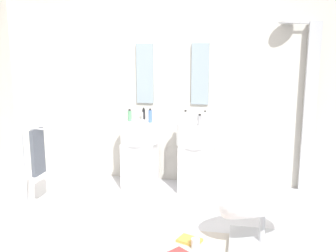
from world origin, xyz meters
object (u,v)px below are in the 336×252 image
at_px(shower_column, 309,105).
at_px(towel_rack, 36,154).
at_px(pedestal_sink_left, 140,151).
at_px(lounge_chair, 263,210).
at_px(coffee_mug, 195,244).
at_px(soap_bottle_black, 144,114).
at_px(soap_bottle_grey, 200,120).
at_px(pedestal_sink_right, 196,154).
at_px(soap_bottle_clear, 205,117).
at_px(magazine_ochre, 190,240).
at_px(soap_bottle_white, 185,117).
at_px(soap_bottle_green, 130,116).
at_px(soap_bottle_blue, 150,116).

distance_m(shower_column, towel_rack, 3.18).
relative_size(pedestal_sink_left, lounge_chair, 0.89).
relative_size(coffee_mug, soap_bottle_black, 0.62).
relative_size(soap_bottle_grey, soap_bottle_black, 0.94).
relative_size(pedestal_sink_right, soap_bottle_clear, 6.71).
relative_size(magazine_ochre, soap_bottle_white, 1.22).
xyz_separation_m(magazine_ochre, soap_bottle_black, (-0.82, 1.51, 0.89)).
bearing_deg(magazine_ochre, pedestal_sink_right, 114.83).
bearing_deg(lounge_chair, pedestal_sink_right, 119.88).
distance_m(lounge_chair, soap_bottle_clear, 1.68).
xyz_separation_m(towel_rack, soap_bottle_green, (0.77, 0.92, 0.29)).
bearing_deg(soap_bottle_grey, magazine_ochre, -87.29).
bearing_deg(soap_bottle_green, coffee_mug, -54.76).
relative_size(lounge_chair, soap_bottle_white, 6.38).
height_order(magazine_ochre, soap_bottle_blue, soap_bottle_blue).
relative_size(pedestal_sink_left, soap_bottle_green, 6.15).
bearing_deg(soap_bottle_grey, pedestal_sink_right, 110.53).
height_order(pedestal_sink_right, soap_bottle_white, soap_bottle_white).
height_order(lounge_chair, soap_bottle_blue, soap_bottle_blue).
distance_m(shower_column, coffee_mug, 2.27).
bearing_deg(pedestal_sink_right, towel_rack, -150.48).
height_order(pedestal_sink_left, pedestal_sink_right, same).
relative_size(magazine_ochre, soap_bottle_green, 1.31).
bearing_deg(coffee_mug, towel_rack, 163.75).
xyz_separation_m(pedestal_sink_right, magazine_ochre, (0.10, -1.33, -0.44)).
xyz_separation_m(soap_bottle_grey, soap_bottle_green, (-0.90, 0.13, 0.01)).
height_order(pedestal_sink_right, soap_bottle_grey, soap_bottle_grey).
bearing_deg(soap_bottle_black, soap_bottle_white, -19.17).
distance_m(pedestal_sink_left, soap_bottle_blue, 0.49).
xyz_separation_m(shower_column, soap_bottle_blue, (-1.89, -0.27, -0.15)).
height_order(shower_column, soap_bottle_white, shower_column).
height_order(soap_bottle_black, soap_bottle_white, soap_bottle_white).
bearing_deg(soap_bottle_grey, soap_bottle_green, 171.54).
xyz_separation_m(soap_bottle_grey, soap_bottle_clear, (0.03, 0.29, -0.00)).
bearing_deg(pedestal_sink_left, soap_bottle_clear, 11.21).
height_order(shower_column, soap_bottle_green, shower_column).
bearing_deg(soap_bottle_white, soap_bottle_grey, -30.61).
xyz_separation_m(shower_column, soap_bottle_clear, (-1.23, -0.08, -0.17)).
bearing_deg(towel_rack, soap_bottle_black, 50.48).
xyz_separation_m(shower_column, coffee_mug, (-1.14, -1.68, -1.02)).
height_order(soap_bottle_clear, soap_bottle_green, soap_bottle_green).
distance_m(shower_column, soap_bottle_white, 1.48).
bearing_deg(soap_bottle_green, soap_bottle_clear, 9.41).
relative_size(soap_bottle_clear, soap_bottle_white, 0.85).
bearing_deg(pedestal_sink_right, soap_bottle_clear, 62.50).
relative_size(pedestal_sink_right, soap_bottle_white, 5.70).
xyz_separation_m(pedestal_sink_left, lounge_chair, (1.46, -1.28, -0.11)).
relative_size(pedestal_sink_left, soap_bottle_clear, 6.71).
height_order(soap_bottle_black, soap_bottle_green, soap_bottle_green).
bearing_deg(lounge_chair, pedestal_sink_left, 138.66).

